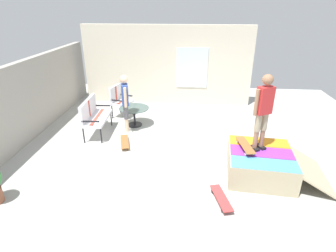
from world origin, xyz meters
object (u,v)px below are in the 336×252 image
(patio_chair_near_house, at_px, (119,98))
(person_skater, at_px, (264,108))
(skateboard_spare, at_px, (221,198))
(skateboard_by_bench, at_px, (125,142))
(patio_bench, at_px, (93,114))
(skate_ramp, at_px, (261,163))
(patio_table, at_px, (134,113))
(person_watching, at_px, (125,100))
(skateboard_on_ramp, at_px, (245,145))

(patio_chair_near_house, xyz_separation_m, person_skater, (-2.94, -3.83, 0.90))
(person_skater, relative_size, skateboard_spare, 1.99)
(skateboard_by_bench, bearing_deg, patio_bench, 59.57)
(skate_ramp, relative_size, patio_bench, 1.72)
(patio_table, bearing_deg, skateboard_spare, -145.24)
(skate_ramp, relative_size, person_watching, 1.31)
(patio_bench, height_order, person_watching, person_watching)
(person_skater, relative_size, skateboard_on_ramp, 1.99)
(patio_bench, relative_size, skateboard_spare, 1.55)
(patio_table, relative_size, person_skater, 0.55)
(patio_table, bearing_deg, patio_chair_near_house, 42.23)
(patio_bench, relative_size, patio_table, 1.42)
(patio_bench, bearing_deg, patio_table, -56.21)
(person_skater, distance_m, skateboard_by_bench, 3.62)
(patio_chair_near_house, relative_size, person_watching, 0.61)
(skateboard_by_bench, height_order, skateboard_on_ramp, skateboard_on_ramp)
(skate_ramp, bearing_deg, patio_chair_near_house, 51.83)
(person_skater, bearing_deg, person_watching, 62.28)
(patio_chair_near_house, height_order, person_watching, person_watching)
(skate_ramp, relative_size, person_skater, 1.34)
(patio_chair_near_house, bearing_deg, person_watching, -156.56)
(skateboard_on_ramp, bearing_deg, person_watching, 59.72)
(skate_ramp, xyz_separation_m, skateboard_by_bench, (1.09, 3.29, -0.19))
(patio_table, height_order, person_skater, person_skater)
(patio_table, relative_size, skateboard_by_bench, 1.09)
(person_watching, xyz_separation_m, person_skater, (-1.74, -3.31, 0.53))
(patio_chair_near_house, height_order, skateboard_spare, patio_chair_near_house)
(person_skater, height_order, skateboard_on_ramp, person_skater)
(skate_ramp, distance_m, skateboard_spare, 1.39)
(person_skater, bearing_deg, skateboard_by_bench, 73.55)
(skateboard_by_bench, relative_size, skateboard_spare, 1.00)
(skateboard_by_bench, bearing_deg, patio_chair_near_house, 17.68)
(patio_bench, distance_m, skateboard_by_bench, 1.29)
(skate_ramp, height_order, person_watching, person_watching)
(patio_bench, xyz_separation_m, skateboard_by_bench, (-0.59, -1.01, -0.53))
(person_watching, xyz_separation_m, skateboard_on_ramp, (-1.77, -3.04, -0.33))
(patio_chair_near_house, bearing_deg, patio_bench, 165.06)
(skate_ramp, xyz_separation_m, patio_bench, (1.68, 4.30, 0.34))
(patio_chair_near_house, distance_m, skateboard_spare, 5.10)
(skateboard_spare, xyz_separation_m, skateboard_on_ramp, (1.12, -0.57, 0.56))
(person_skater, bearing_deg, patio_bench, 69.92)
(person_watching, height_order, skateboard_on_ramp, person_watching)
(patio_table, xyz_separation_m, person_watching, (-0.48, 0.13, 0.57))
(patio_bench, distance_m, person_skater, 4.57)
(skateboard_on_ramp, bearing_deg, patio_bench, 68.22)
(person_watching, bearing_deg, patio_chair_near_house, 23.44)
(skateboard_on_ramp, bearing_deg, patio_chair_near_house, 50.10)
(patio_bench, xyz_separation_m, person_skater, (-1.54, -4.21, 0.89))
(skate_ramp, bearing_deg, person_skater, 32.82)
(skateboard_by_bench, bearing_deg, skateboard_spare, -131.64)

